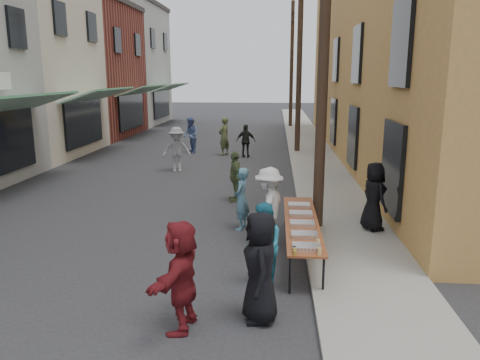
# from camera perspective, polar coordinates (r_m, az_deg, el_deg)

# --- Properties ---
(ground) EXTENTS (120.00, 120.00, 0.00)m
(ground) POSITION_cam_1_polar(r_m,az_deg,el_deg) (9.67, -15.73, -10.76)
(ground) COLOR #28282B
(ground) RESTS_ON ground
(sidewalk) EXTENTS (2.20, 60.00, 0.10)m
(sidewalk) POSITION_cam_1_polar(r_m,az_deg,el_deg) (23.67, 8.65, 3.42)
(sidewalk) COLOR gray
(sidewalk) RESTS_ON ground
(storefront_row) EXTENTS (8.00, 37.00, 9.00)m
(storefront_row) POSITION_cam_1_polar(r_m,az_deg,el_deg) (26.77, -25.83, 12.14)
(storefront_row) COLOR maroon
(storefront_row) RESTS_ON ground
(building_ochre) EXTENTS (10.00, 28.00, 10.00)m
(building_ochre) POSITION_cam_1_polar(r_m,az_deg,el_deg) (23.70, 24.63, 14.48)
(building_ochre) COLOR #A5803B
(building_ochre) RESTS_ON ground
(utility_pole_near) EXTENTS (0.26, 0.26, 9.00)m
(utility_pole_near) POSITION_cam_1_polar(r_m,az_deg,el_deg) (11.39, 10.21, 16.14)
(utility_pole_near) COLOR #2D2116
(utility_pole_near) RESTS_ON ground
(utility_pole_mid) EXTENTS (0.26, 0.26, 9.00)m
(utility_pole_mid) POSITION_cam_1_polar(r_m,az_deg,el_deg) (23.35, 7.25, 14.30)
(utility_pole_mid) COLOR #2D2116
(utility_pole_mid) RESTS_ON ground
(utility_pole_far) EXTENTS (0.26, 0.26, 9.00)m
(utility_pole_far) POSITION_cam_1_polar(r_m,az_deg,el_deg) (35.34, 6.31, 13.70)
(utility_pole_far) COLOR #2D2116
(utility_pole_far) RESTS_ON ground
(serving_table) EXTENTS (0.70, 4.00, 0.75)m
(serving_table) POSITION_cam_1_polar(r_m,az_deg,el_deg) (10.03, 7.51, -5.19)
(serving_table) COLOR maroon
(serving_table) RESTS_ON ground
(catering_tray_sausage) EXTENTS (0.50, 0.33, 0.08)m
(catering_tray_sausage) POSITION_cam_1_polar(r_m,az_deg,el_deg) (8.45, 8.11, -8.09)
(catering_tray_sausage) COLOR maroon
(catering_tray_sausage) RESTS_ON serving_table
(catering_tray_foil_b) EXTENTS (0.50, 0.33, 0.08)m
(catering_tray_foil_b) POSITION_cam_1_polar(r_m,az_deg,el_deg) (9.06, 7.86, -6.65)
(catering_tray_foil_b) COLOR #B2B2B7
(catering_tray_foil_b) RESTS_ON serving_table
(catering_tray_buns) EXTENTS (0.50, 0.33, 0.08)m
(catering_tray_buns) POSITION_cam_1_polar(r_m,az_deg,el_deg) (9.72, 7.62, -5.29)
(catering_tray_buns) COLOR tan
(catering_tray_buns) RESTS_ON serving_table
(catering_tray_foil_d) EXTENTS (0.50, 0.33, 0.08)m
(catering_tray_foil_d) POSITION_cam_1_polar(r_m,az_deg,el_deg) (10.39, 7.41, -4.11)
(catering_tray_foil_d) COLOR #B2B2B7
(catering_tray_foil_d) RESTS_ON serving_table
(catering_tray_buns_end) EXTENTS (0.50, 0.33, 0.08)m
(catering_tray_buns_end) POSITION_cam_1_polar(r_m,az_deg,el_deg) (11.06, 7.23, -3.08)
(catering_tray_buns_end) COLOR tan
(catering_tray_buns_end) RESTS_ON serving_table
(condiment_jar_a) EXTENTS (0.07, 0.07, 0.08)m
(condiment_jar_a) POSITION_cam_1_polar(r_m,az_deg,el_deg) (8.16, 6.68, -8.82)
(condiment_jar_a) COLOR #A57F26
(condiment_jar_a) RESTS_ON serving_table
(condiment_jar_b) EXTENTS (0.07, 0.07, 0.08)m
(condiment_jar_b) POSITION_cam_1_polar(r_m,az_deg,el_deg) (8.25, 6.66, -8.57)
(condiment_jar_b) COLOR #A57F26
(condiment_jar_b) RESTS_ON serving_table
(condiment_jar_c) EXTENTS (0.07, 0.07, 0.08)m
(condiment_jar_c) POSITION_cam_1_polar(r_m,az_deg,el_deg) (8.34, 6.63, -8.32)
(condiment_jar_c) COLOR #A57F26
(condiment_jar_c) RESTS_ON serving_table
(cup_stack) EXTENTS (0.08, 0.08, 0.12)m
(cup_stack) POSITION_cam_1_polar(r_m,az_deg,el_deg) (8.22, 9.63, -8.58)
(cup_stack) COLOR tan
(cup_stack) RESTS_ON serving_table
(guest_front_a) EXTENTS (0.68, 0.93, 1.76)m
(guest_front_a) POSITION_cam_1_polar(r_m,az_deg,el_deg) (7.32, 2.48, -10.57)
(guest_front_a) COLOR black
(guest_front_a) RESTS_ON ground
(guest_front_b) EXTENTS (0.48, 0.63, 1.56)m
(guest_front_b) POSITION_cam_1_polar(r_m,az_deg,el_deg) (11.58, 0.17, -2.31)
(guest_front_b) COLOR teal
(guest_front_b) RESTS_ON ground
(guest_front_c) EXTENTS (0.81, 0.91, 1.56)m
(guest_front_c) POSITION_cam_1_polar(r_m,az_deg,el_deg) (8.49, 2.90, -7.96)
(guest_front_c) COLOR teal
(guest_front_c) RESTS_ON ground
(guest_front_d) EXTENTS (1.00, 1.31, 1.79)m
(guest_front_d) POSITION_cam_1_polar(r_m,az_deg,el_deg) (10.50, 3.53, -3.27)
(guest_front_d) COLOR silver
(guest_front_d) RESTS_ON ground
(guest_front_e) EXTENTS (0.58, 0.97, 1.54)m
(guest_front_e) POSITION_cam_1_polar(r_m,az_deg,el_deg) (14.21, -0.62, 0.45)
(guest_front_e) COLOR #53653A
(guest_front_e) RESTS_ON ground
(guest_queue_back) EXTENTS (0.71, 1.64, 1.71)m
(guest_queue_back) POSITION_cam_1_polar(r_m,az_deg,el_deg) (7.14, -7.19, -11.47)
(guest_queue_back) COLOR maroon
(guest_queue_back) RESTS_ON ground
(server) EXTENTS (0.79, 0.95, 1.66)m
(server) POSITION_cam_1_polar(r_m,az_deg,el_deg) (11.68, 16.01, -1.93)
(server) COLOR black
(server) RESTS_ON sidewalk
(passerby_left) EXTENTS (1.29, 0.95, 1.79)m
(passerby_left) POSITION_cam_1_polar(r_m,az_deg,el_deg) (18.86, -7.72, 3.72)
(passerby_left) COLOR gray
(passerby_left) RESTS_ON ground
(passerby_mid) EXTENTS (0.95, 0.49, 1.55)m
(passerby_mid) POSITION_cam_1_polar(r_m,az_deg,el_deg) (21.97, 0.73, 4.78)
(passerby_mid) COLOR black
(passerby_mid) RESTS_ON ground
(passerby_right) EXTENTS (0.73, 0.80, 1.84)m
(passerby_right) POSITION_cam_1_polar(r_m,az_deg,el_deg) (22.56, -1.95, 5.34)
(passerby_right) COLOR #4B5531
(passerby_right) RESTS_ON ground
(passerby_far) EXTENTS (0.99, 1.07, 1.77)m
(passerby_far) POSITION_cam_1_polar(r_m,az_deg,el_deg) (23.43, -6.04, 5.46)
(passerby_far) COLOR #5368A1
(passerby_far) RESTS_ON ground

